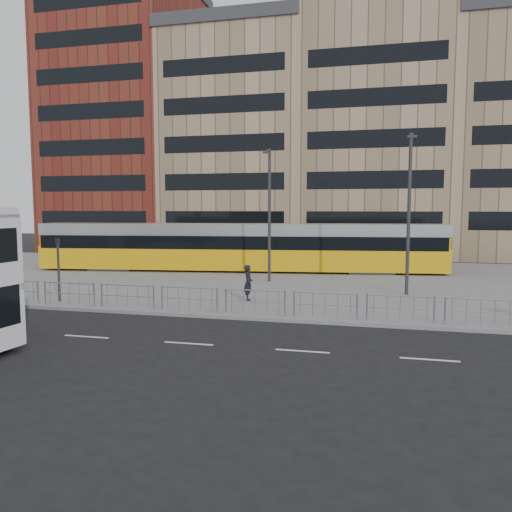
% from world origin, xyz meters
% --- Properties ---
extents(ground, '(120.00, 120.00, 0.00)m').
position_xyz_m(ground, '(0.00, 0.00, 0.00)').
color(ground, black).
rests_on(ground, ground).
extents(plaza, '(64.00, 24.00, 0.15)m').
position_xyz_m(plaza, '(0.00, 12.00, 0.07)').
color(plaza, slate).
rests_on(plaza, ground).
extents(kerb, '(64.00, 0.25, 0.17)m').
position_xyz_m(kerb, '(0.00, 0.05, 0.07)').
color(kerb, gray).
rests_on(kerb, ground).
extents(building_row, '(70.40, 18.40, 31.20)m').
position_xyz_m(building_row, '(1.55, 34.27, 12.91)').
color(building_row, maroon).
rests_on(building_row, ground).
extents(pedestrian_barrier, '(32.07, 0.07, 1.10)m').
position_xyz_m(pedestrian_barrier, '(2.00, 0.50, 0.98)').
color(pedestrian_barrier, '#989BA0').
rests_on(pedestrian_barrier, plaza).
extents(road_markings, '(62.00, 0.12, 0.01)m').
position_xyz_m(road_markings, '(1.00, -4.00, 0.01)').
color(road_markings, white).
rests_on(road_markings, ground).
extents(tram, '(29.21, 6.53, 3.43)m').
position_xyz_m(tram, '(-5.32, 14.69, 1.87)').
color(tram, '#E7AA0C').
rests_on(tram, plaza).
extents(pedestrian, '(0.60, 0.75, 1.78)m').
position_xyz_m(pedestrian, '(-1.77, 3.53, 1.04)').
color(pedestrian, black).
rests_on(pedestrian, plaza).
extents(traffic_light_west, '(0.23, 0.25, 3.10)m').
position_xyz_m(traffic_light_west, '(-10.78, 1.28, 2.12)').
color(traffic_light_west, '#2D2D30').
rests_on(traffic_light_west, plaza).
extents(lamp_post_west, '(0.45, 1.04, 8.15)m').
position_xyz_m(lamp_post_west, '(-2.10, 10.07, 4.60)').
color(lamp_post_west, '#2D2D30').
rests_on(lamp_post_west, plaza).
extents(lamp_post_east, '(0.45, 1.04, 8.41)m').
position_xyz_m(lamp_post_east, '(5.94, 7.14, 4.73)').
color(lamp_post_east, '#2D2D30').
rests_on(lamp_post_east, plaza).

